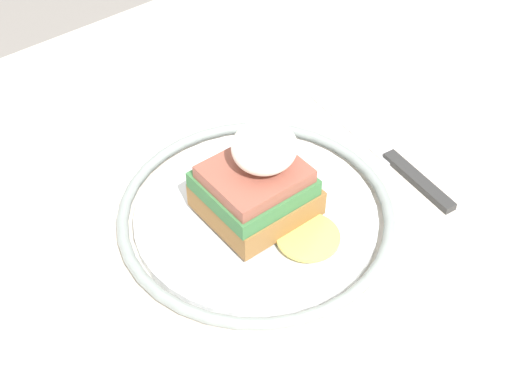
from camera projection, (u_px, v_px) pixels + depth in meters
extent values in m
cube|color=beige|center=(240.00, 235.00, 0.62)|extent=(1.01, 0.71, 0.03)
cylinder|color=beige|center=(343.00, 156.00, 1.24)|extent=(0.06, 0.06, 0.71)
cylinder|color=silver|center=(256.00, 217.00, 0.60)|extent=(0.21, 0.21, 0.01)
torus|color=gray|center=(256.00, 213.00, 0.60)|extent=(0.23, 0.23, 0.01)
cube|color=olive|center=(256.00, 199.00, 0.59)|extent=(0.08, 0.08, 0.02)
cube|color=#38703D|center=(253.00, 184.00, 0.57)|extent=(0.08, 0.08, 0.01)
cube|color=brown|center=(255.00, 174.00, 0.56)|extent=(0.07, 0.07, 0.01)
ellipsoid|color=white|center=(264.00, 147.00, 0.55)|extent=(0.05, 0.05, 0.04)
cylinder|color=#E5C656|center=(308.00, 237.00, 0.57)|extent=(0.05, 0.05, 0.00)
cube|color=silver|center=(95.00, 335.00, 0.52)|extent=(0.02, 0.12, 0.00)
cube|color=silver|center=(37.00, 279.00, 0.56)|extent=(0.03, 0.04, 0.00)
cube|color=#2D2D2D|center=(418.00, 181.00, 0.64)|extent=(0.02, 0.09, 0.01)
cube|color=silver|center=(354.00, 126.00, 0.70)|extent=(0.03, 0.12, 0.00)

